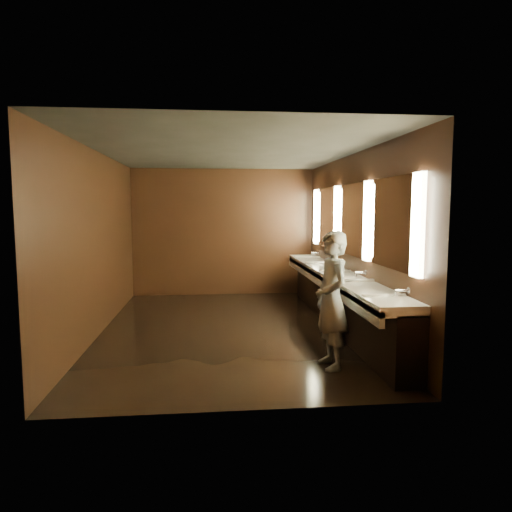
{
  "coord_description": "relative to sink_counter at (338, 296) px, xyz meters",
  "views": [
    {
      "loc": [
        -0.3,
        -7.18,
        1.93
      ],
      "look_at": [
        0.43,
        0.0,
        1.18
      ],
      "focal_mm": 32.0,
      "sensor_mm": 36.0,
      "label": 1
    }
  ],
  "objects": [
    {
      "name": "floor",
      "position": [
        -1.79,
        0.0,
        -0.5
      ],
      "size": [
        6.0,
        6.0,
        0.0
      ],
      "primitive_type": "plane",
      "color": "black",
      "rests_on": "ground"
    },
    {
      "name": "mirror_band",
      "position": [
        0.19,
        -0.0,
        1.25
      ],
      "size": [
        0.06,
        5.03,
        1.15
      ],
      "color": "#FDF4B8",
      "rests_on": "wall_right"
    },
    {
      "name": "wall_right",
      "position": [
        0.21,
        0.0,
        0.9
      ],
      "size": [
        0.02,
        6.0,
        2.8
      ],
      "primitive_type": "cube",
      "color": "black",
      "rests_on": "floor"
    },
    {
      "name": "wall_front",
      "position": [
        -1.79,
        -3.0,
        0.9
      ],
      "size": [
        4.0,
        0.02,
        2.8
      ],
      "primitive_type": "cube",
      "color": "black",
      "rests_on": "floor"
    },
    {
      "name": "wall_back",
      "position": [
        -1.79,
        3.0,
        0.9
      ],
      "size": [
        4.0,
        0.02,
        2.8
      ],
      "primitive_type": "cube",
      "color": "black",
      "rests_on": "floor"
    },
    {
      "name": "trash_bin",
      "position": [
        -0.22,
        -0.64,
        -0.19
      ],
      "size": [
        0.51,
        0.51,
        0.61
      ],
      "primitive_type": "cylinder",
      "rotation": [
        0.0,
        0.0,
        -0.36
      ],
      "color": "black",
      "rests_on": "floor"
    },
    {
      "name": "sink_counter",
      "position": [
        0.0,
        0.0,
        0.0
      ],
      "size": [
        0.55,
        5.4,
        1.01
      ],
      "color": "black",
      "rests_on": "floor"
    },
    {
      "name": "person",
      "position": [
        -0.64,
        -1.89,
        0.34
      ],
      "size": [
        0.48,
        0.65,
        1.66
      ],
      "primitive_type": "imported",
      "rotation": [
        0.0,
        0.0,
        -1.44
      ],
      "color": "#99C1E5",
      "rests_on": "floor"
    },
    {
      "name": "wall_left",
      "position": [
        -3.79,
        0.0,
        0.9
      ],
      "size": [
        0.02,
        6.0,
        2.8
      ],
      "primitive_type": "cube",
      "color": "black",
      "rests_on": "floor"
    },
    {
      "name": "ceiling",
      "position": [
        -1.79,
        0.0,
        2.3
      ],
      "size": [
        4.0,
        6.0,
        0.02
      ],
      "primitive_type": "cube",
      "color": "#2D2D2B",
      "rests_on": "wall_back"
    }
  ]
}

